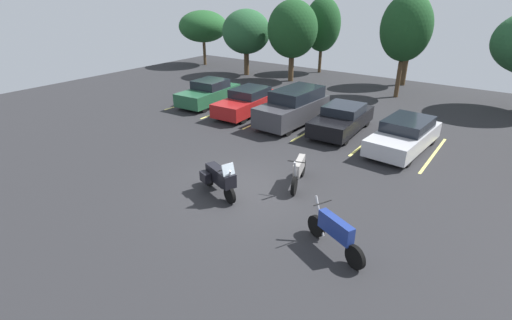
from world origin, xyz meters
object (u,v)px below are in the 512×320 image
at_px(motorcycle_touring, 219,178).
at_px(car_red, 248,101).
at_px(car_silver, 404,135).
at_px(motorcycle_third, 299,171).
at_px(car_green, 209,93).
at_px(motorcycle_second, 335,232).
at_px(car_black, 342,119).
at_px(car_charcoal, 293,107).

bearing_deg(motorcycle_touring, car_red, 120.88).
distance_m(car_red, car_silver, 8.99).
distance_m(motorcycle_third, car_red, 9.15).
xyz_separation_m(motorcycle_touring, car_green, (-8.16, 8.43, 0.05)).
relative_size(motorcycle_second, car_black, 0.46).
height_order(car_charcoal, car_black, car_charcoal).
xyz_separation_m(car_charcoal, car_silver, (5.92, -0.20, -0.24)).
xyz_separation_m(motorcycle_touring, motorcycle_second, (4.65, -0.54, -0.06)).
xyz_separation_m(motorcycle_second, car_silver, (-0.64, 8.59, 0.09)).
bearing_deg(car_silver, car_red, 178.17).
xyz_separation_m(motorcycle_touring, car_red, (-4.99, 8.34, 0.05)).
bearing_deg(motorcycle_second, car_black, 113.14).
distance_m(motorcycle_touring, car_green, 11.73).
bearing_deg(car_charcoal, motorcycle_third, -57.57).
bearing_deg(car_black, motorcycle_second, -66.86).
height_order(motorcycle_third, car_red, car_red).
bearing_deg(motorcycle_second, car_charcoal, 126.72).
relative_size(car_black, car_silver, 0.98).
bearing_deg(car_silver, car_charcoal, 178.02).
bearing_deg(car_green, car_red, -1.71).
bearing_deg(car_charcoal, car_silver, -1.98).
bearing_deg(motorcycle_second, car_green, 144.97).
distance_m(motorcycle_second, car_green, 15.63).
height_order(car_red, car_silver, car_red).
distance_m(motorcycle_third, car_green, 11.77).
relative_size(motorcycle_third, car_black, 0.46).
bearing_deg(car_charcoal, car_black, 7.41).
height_order(motorcycle_third, car_silver, car_silver).
height_order(motorcycle_third, car_green, car_green).
distance_m(motorcycle_touring, motorcycle_second, 4.68).
relative_size(car_red, car_black, 1.06).
xyz_separation_m(motorcycle_touring, car_charcoal, (-1.92, 8.26, 0.26)).
relative_size(motorcycle_touring, car_silver, 0.44).
bearing_deg(car_silver, motorcycle_touring, -116.44).
height_order(motorcycle_touring, motorcycle_third, motorcycle_touring).
relative_size(motorcycle_touring, car_red, 0.42).
xyz_separation_m(motorcycle_second, car_red, (-9.63, 8.88, 0.11)).
height_order(motorcycle_touring, car_silver, motorcycle_touring).
bearing_deg(motorcycle_third, car_black, 100.22).
distance_m(motorcycle_third, car_silver, 6.15).
xyz_separation_m(motorcycle_third, car_red, (-6.86, 6.05, 0.14)).
bearing_deg(car_black, motorcycle_touring, -94.91).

